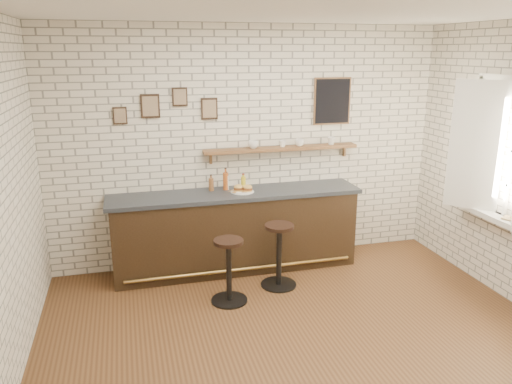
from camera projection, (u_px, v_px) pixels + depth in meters
ground at (300, 336)px, 4.86m from camera, size 5.00×5.00×0.00m
bar_counter at (236, 231)px, 6.24m from camera, size 3.10×0.65×1.01m
sandwich_plate at (242, 192)px, 6.10m from camera, size 0.28×0.28×0.01m
ciabatta_sandwich at (243, 188)px, 6.09m from camera, size 0.24×0.17×0.08m
potato_chips at (240, 191)px, 6.09m from camera, size 0.26×0.18×0.00m
bitters_bottle_brown at (211, 184)px, 6.14m from camera, size 0.06×0.06×0.20m
bitters_bottle_white at (226, 182)px, 6.18m from camera, size 0.06×0.06×0.23m
bitters_bottle_amber at (226, 181)px, 6.18m from camera, size 0.07×0.07×0.28m
condiment_bottle_yellow at (243, 182)px, 6.24m from camera, size 0.06×0.06×0.19m
bar_stool_left at (229, 269)px, 5.43m from camera, size 0.40×0.40×0.73m
bar_stool_right at (279, 253)px, 5.80m from camera, size 0.42×0.42×0.76m
wall_shelf at (282, 149)px, 6.32m from camera, size 2.00×0.18×0.18m
shelf_cup_a at (253, 145)px, 6.21m from camera, size 0.15×0.15×0.10m
shelf_cup_b at (283, 144)px, 6.31m from camera, size 0.12×0.12×0.08m
shelf_cup_c at (300, 143)px, 6.36m from camera, size 0.13×0.13×0.09m
shelf_cup_d at (331, 141)px, 6.47m from camera, size 0.14×0.14×0.10m
back_wall_decor at (267, 103)px, 6.20m from camera, size 2.96×0.02×0.56m
window_sill at (498, 218)px, 5.49m from camera, size 0.20×1.35×0.06m
casement_window at (504, 152)px, 5.27m from camera, size 0.40×1.30×1.56m
book_lower at (510, 221)px, 5.29m from camera, size 0.22×0.24×0.02m
book_upper at (512, 220)px, 5.26m from camera, size 0.22×0.24×0.02m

